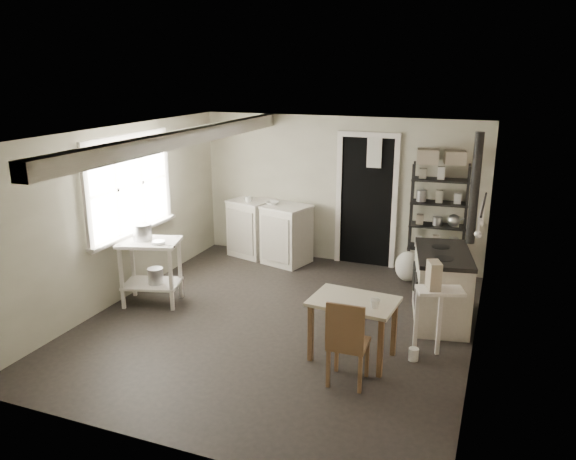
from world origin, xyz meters
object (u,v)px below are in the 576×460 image
(base_cabinets, at_px, (269,231))
(prep_table, at_px, (152,274))
(flour_sack, at_px, (408,265))
(work_table, at_px, (353,325))
(stove, at_px, (441,287))
(shelf_rack, at_px, (438,215))
(stockpot, at_px, (142,234))
(chair, at_px, (349,337))

(base_cabinets, bearing_deg, prep_table, -92.98)
(flour_sack, bearing_deg, work_table, -93.83)
(flour_sack, bearing_deg, stove, -63.67)
(prep_table, bearing_deg, shelf_rack, 35.07)
(base_cabinets, distance_m, flour_sack, 2.30)
(prep_table, height_order, base_cabinets, base_cabinets)
(stockpot, bearing_deg, work_table, -9.27)
(base_cabinets, bearing_deg, work_table, -36.69)
(stockpot, xyz_separation_m, work_table, (2.94, -0.48, -0.56))
(shelf_rack, bearing_deg, prep_table, -150.14)
(prep_table, height_order, flour_sack, prep_table)
(prep_table, distance_m, base_cabinets, 2.34)
(work_table, height_order, chair, chair)
(stockpot, relative_size, base_cabinets, 0.19)
(base_cabinets, bearing_deg, shelf_rack, 17.91)
(work_table, bearing_deg, base_cabinets, 128.13)
(stove, bearing_deg, work_table, -131.69)
(base_cabinets, xyz_separation_m, chair, (2.20, -3.17, 0.03))
(stockpot, height_order, flour_sack, stockpot)
(base_cabinets, xyz_separation_m, work_table, (2.11, -2.69, -0.08))
(shelf_rack, height_order, flour_sack, shelf_rack)
(prep_table, relative_size, stove, 0.76)
(shelf_rack, bearing_deg, work_table, -105.27)
(base_cabinets, distance_m, stove, 3.19)
(work_table, bearing_deg, prep_table, 170.58)
(base_cabinets, distance_m, work_table, 3.42)
(shelf_rack, bearing_deg, stove, -85.62)
(shelf_rack, bearing_deg, chair, -102.39)
(work_table, bearing_deg, chair, -80.09)
(stove, bearing_deg, base_cabinets, 142.71)
(chair, xyz_separation_m, flour_sack, (0.08, 2.97, -0.24))
(work_table, bearing_deg, stockpot, 170.73)
(stockpot, relative_size, stove, 0.23)
(prep_table, relative_size, stockpot, 3.27)
(work_table, relative_size, flour_sack, 1.97)
(stockpot, distance_m, shelf_rack, 4.16)
(flour_sack, bearing_deg, prep_table, -146.18)
(prep_table, relative_size, work_table, 0.97)
(work_table, distance_m, chair, 0.50)
(stockpot, distance_m, stove, 3.82)
(stockpot, xyz_separation_m, base_cabinets, (0.83, 2.21, -0.48))
(prep_table, xyz_separation_m, work_table, (2.84, -0.47, -0.02))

